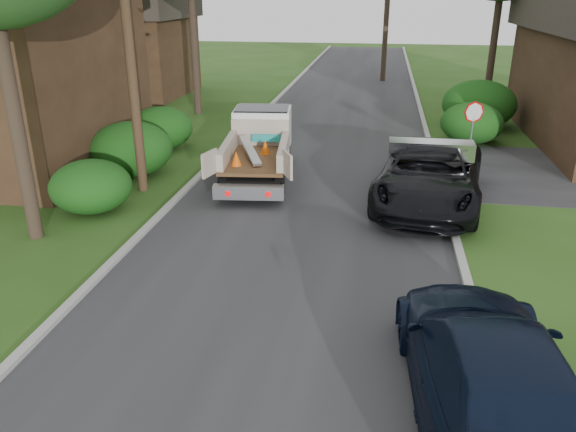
# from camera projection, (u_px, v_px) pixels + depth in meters

# --- Properties ---
(ground) EXTENTS (120.00, 120.00, 0.00)m
(ground) POSITION_uv_depth(u_px,v_px,m) (284.00, 274.00, 12.89)
(ground) COLOR #274A15
(ground) RESTS_ON ground
(road) EXTENTS (8.00, 90.00, 0.02)m
(road) POSITION_uv_depth(u_px,v_px,m) (327.00, 156.00, 22.03)
(road) COLOR #28282B
(road) RESTS_ON ground
(curb_left) EXTENTS (0.20, 90.00, 0.12)m
(curb_left) POSITION_uv_depth(u_px,v_px,m) (226.00, 150.00, 22.63)
(curb_left) COLOR #9E9E99
(curb_left) RESTS_ON ground
(curb_right) EXTENTS (0.20, 90.00, 0.12)m
(curb_right) POSITION_uv_depth(u_px,v_px,m) (434.00, 159.00, 21.39)
(curb_right) COLOR #9E9E99
(curb_right) RESTS_ON ground
(stop_sign) EXTENTS (0.71, 0.32, 2.48)m
(stop_sign) POSITION_uv_depth(u_px,v_px,m) (473.00, 121.00, 19.67)
(stop_sign) COLOR slate
(stop_sign) RESTS_ON ground
(utility_pole) EXTENTS (2.42, 1.25, 10.00)m
(utility_pole) POSITION_uv_depth(u_px,v_px,m) (127.00, 23.00, 16.33)
(utility_pole) COLOR #382619
(utility_pole) RESTS_ON ground
(house_left_far) EXTENTS (7.56, 7.56, 6.00)m
(house_left_far) POSITION_uv_depth(u_px,v_px,m) (125.00, 43.00, 33.90)
(house_left_far) COLOR #362316
(house_left_far) RESTS_ON ground
(hedge_left_a) EXTENTS (2.34, 2.34, 1.53)m
(hedge_left_a) POSITION_uv_depth(u_px,v_px,m) (91.00, 186.00, 16.28)
(hedge_left_a) COLOR #153D0E
(hedge_left_a) RESTS_ON ground
(hedge_left_b) EXTENTS (2.86, 2.86, 1.87)m
(hedge_left_b) POSITION_uv_depth(u_px,v_px,m) (131.00, 149.00, 19.46)
(hedge_left_b) COLOR #153D0E
(hedge_left_b) RESTS_ON ground
(hedge_left_c) EXTENTS (2.60, 2.60, 1.70)m
(hedge_left_c) POSITION_uv_depth(u_px,v_px,m) (160.00, 128.00, 22.74)
(hedge_left_c) COLOR #153D0E
(hedge_left_c) RESTS_ON ground
(hedge_right_a) EXTENTS (2.60, 2.60, 1.70)m
(hedge_right_a) POSITION_uv_depth(u_px,v_px,m) (472.00, 123.00, 23.58)
(hedge_right_a) COLOR #153D0E
(hedge_right_a) RESTS_ON ground
(hedge_right_b) EXTENTS (3.38, 3.38, 2.21)m
(hedge_right_b) POSITION_uv_depth(u_px,v_px,m) (479.00, 104.00, 26.13)
(hedge_right_b) COLOR #153D0E
(hedge_right_b) RESTS_ON ground
(flatbed_truck) EXTENTS (2.92, 5.83, 2.13)m
(flatbed_truck) POSITION_uv_depth(u_px,v_px,m) (260.00, 141.00, 19.58)
(flatbed_truck) COLOR black
(flatbed_truck) RESTS_ON ground
(black_pickup) EXTENTS (3.84, 6.76, 1.78)m
(black_pickup) POSITION_uv_depth(u_px,v_px,m) (430.00, 175.00, 16.88)
(black_pickup) COLOR black
(black_pickup) RESTS_ON ground
(navy_suv) EXTENTS (2.78, 5.94, 1.68)m
(navy_suv) POSITION_uv_depth(u_px,v_px,m) (490.00, 372.00, 8.26)
(navy_suv) COLOR black
(navy_suv) RESTS_ON ground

